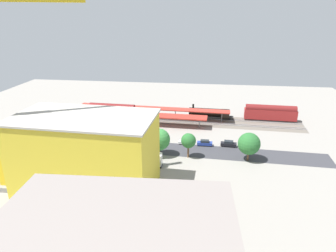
{
  "coord_description": "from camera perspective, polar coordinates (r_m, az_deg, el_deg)",
  "views": [
    {
      "loc": [
        -18.76,
        86.72,
        37.83
      ],
      "look_at": [
        -7.64,
        1.47,
        6.09
      ],
      "focal_mm": 32.69,
      "sensor_mm": 36.0,
      "label": 1
    }
  ],
  "objects": [
    {
      "name": "parked_car_3",
      "position": [
        94.14,
        3.35,
        -2.96
      ],
      "size": [
        4.49,
        2.24,
        1.72
      ],
      "color": "black",
      "rests_on": "ground"
    },
    {
      "name": "street_tree_1",
      "position": [
        85.13,
        -1.67,
        -2.54
      ],
      "size": [
        6.17,
        6.17,
        7.94
      ],
      "color": "brown",
      "rests_on": "ground"
    },
    {
      "name": "parked_car_0",
      "position": [
        94.51,
        14.76,
        -3.56
      ],
      "size": [
        4.25,
        1.91,
        1.68
      ],
      "color": "black",
      "rests_on": "ground"
    },
    {
      "name": "freight_coach_far",
      "position": [
        117.87,
        -10.34,
        2.79
      ],
      "size": [
        18.31,
        3.89,
        5.93
      ],
      "color": "black",
      "rests_on": "ground"
    },
    {
      "name": "rail_bed",
      "position": [
        117.48,
        -2.16,
        1.46
      ],
      "size": [
        108.27,
        18.2,
        0.01
      ],
      "primitive_type": "cube",
      "rotation": [
        0.0,
        0.0,
        -0.05
      ],
      "color": "#665E54",
      "rests_on": "ground"
    },
    {
      "name": "street_tree_3",
      "position": [
        84.09,
        3.84,
        -2.77
      ],
      "size": [
        4.13,
        4.13,
        7.1
      ],
      "color": "brown",
      "rests_on": "ground"
    },
    {
      "name": "locomotive",
      "position": [
        117.91,
        8.03,
        2.31
      ],
      "size": [
        16.92,
        3.67,
        5.28
      ],
      "color": "black",
      "rests_on": "ground"
    },
    {
      "name": "street_tree_2",
      "position": [
        96.63,
        -22.27,
        -1.42
      ],
      "size": [
        5.82,
        5.82,
        7.53
      ],
      "color": "brown",
      "rests_on": "ground"
    },
    {
      "name": "track_rails",
      "position": [
        117.42,
        -2.16,
        1.55
      ],
      "size": [
        107.66,
        11.78,
        0.12
      ],
      "color": "#9E9EA8",
      "rests_on": "ground"
    },
    {
      "name": "parked_car_1",
      "position": [
        94.18,
        11.23,
        -3.3
      ],
      "size": [
        4.85,
        2.14,
        1.81
      ],
      "color": "black",
      "rests_on": "ground"
    },
    {
      "name": "street_tree_0",
      "position": [
        85.13,
        14.88,
        -3.23
      ],
      "size": [
        6.04,
        6.04,
        7.92
      ],
      "color": "brown",
      "rests_on": "ground"
    },
    {
      "name": "street_tree_4",
      "position": [
        84.83,
        -2.87,
        -2.63
      ],
      "size": [
        5.83,
        5.83,
        7.8
      ],
      "color": "brown",
      "rests_on": "ground"
    },
    {
      "name": "construction_building",
      "position": [
        70.05,
        -14.93,
        -5.18
      ],
      "size": [
        30.31,
        17.52,
        17.1
      ],
      "primitive_type": "cube",
      "rotation": [
        0.0,
        0.0,
        -0.05
      ],
      "color": "yellow",
      "rests_on": "ground"
    },
    {
      "name": "street_asphalt",
      "position": [
        92.65,
        -4.93,
        -3.92
      ],
      "size": [
        108.07,
        13.91,
        0.01
      ],
      "primitive_type": "cube",
      "rotation": [
        0.0,
        0.0,
        -0.05
      ],
      "color": "#38383D",
      "rests_on": "ground"
    },
    {
      "name": "platform_canopy_far",
      "position": [
        115.77,
        -2.84,
        3.33
      ],
      "size": [
        57.57,
        6.65,
        4.37
      ],
      "color": "#B73328",
      "rests_on": "ground"
    },
    {
      "name": "platform_canopy_near",
      "position": [
        110.7,
        -6.45,
        2.2
      ],
      "size": [
        52.97,
        7.52,
        3.98
      ],
      "color": "#A82D23",
      "rests_on": "ground"
    },
    {
      "name": "box_truck_0",
      "position": [
        80.92,
        -4.2,
        -6.29
      ],
      "size": [
        8.81,
        2.43,
        3.52
      ],
      "color": "black",
      "rests_on": "ground"
    },
    {
      "name": "passenger_coach",
      "position": [
        119.88,
        18.57,
        2.4
      ],
      "size": [
        18.99,
        3.76,
        6.08
      ],
      "color": "black",
      "rests_on": "ground"
    },
    {
      "name": "construction_roof_slab",
      "position": [
        66.87,
        -15.6,
        1.62
      ],
      "size": [
        30.94,
        18.15,
        0.4
      ],
      "primitive_type": "cube",
      "rotation": [
        0.0,
        0.0,
        -0.05
      ],
      "color": "#ADA89E",
      "rests_on": "construction_building"
    },
    {
      "name": "ground_plane",
      "position": [
        96.45,
        -4.4,
        -2.89
      ],
      "size": [
        172.43,
        172.43,
        0.0
      ],
      "primitive_type": "plane",
      "color": "gray",
      "rests_on": "ground"
    },
    {
      "name": "parked_car_2",
      "position": [
        93.64,
        6.86,
        -3.2
      ],
      "size": [
        4.59,
        1.8,
        1.74
      ],
      "color": "black",
      "rests_on": "ground"
    },
    {
      "name": "traffic_light",
      "position": [
        102.98,
        -17.88,
        0.26
      ],
      "size": [
        0.5,
        0.36,
        6.54
      ],
      "color": "#333333",
      "rests_on": "ground"
    }
  ]
}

